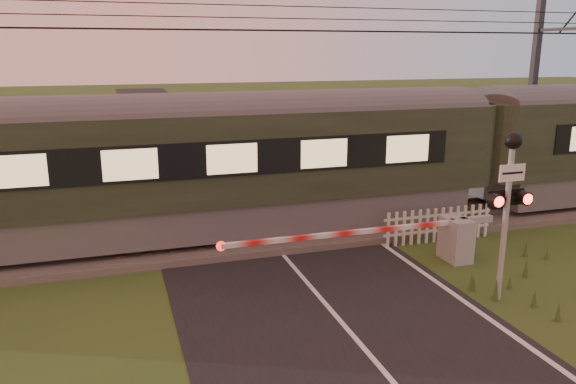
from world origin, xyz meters
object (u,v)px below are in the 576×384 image
object	(u,v)px
train	(472,149)
boom_gate	(444,238)
crossing_signal	(509,187)
catenary_mast	(534,89)
picket_fence	(438,225)

from	to	relation	value
train	boom_gate	size ratio (longest dim) A/B	5.71
train	crossing_signal	bearing A→B (deg)	-119.01
train	boom_gate	xyz separation A→B (m)	(-2.91, -3.20, -1.51)
train	catenary_mast	xyz separation A→B (m)	(3.97, 2.23, 1.58)
train	picket_fence	xyz separation A→B (m)	(-2.23, -1.89, -1.63)
crossing_signal	catenary_mast	xyz separation A→B (m)	(6.97, 7.64, 1.29)
boom_gate	picket_fence	xyz separation A→B (m)	(0.68, 1.31, -0.12)
train	picket_fence	world-z (taller)	train
train	catenary_mast	size ratio (longest dim) A/B	5.53
catenary_mast	crossing_signal	bearing A→B (deg)	-132.37
crossing_signal	train	bearing A→B (deg)	60.99
boom_gate	catenary_mast	bearing A→B (deg)	38.28
catenary_mast	boom_gate	bearing A→B (deg)	-141.72
crossing_signal	picket_fence	bearing A→B (deg)	77.72
boom_gate	crossing_signal	bearing A→B (deg)	-92.27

